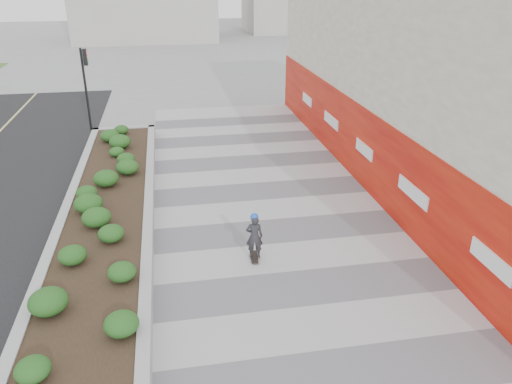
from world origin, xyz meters
TOP-DOWN VIEW (x-y plane):
  - ground at (0.00, 0.00)m, footprint 160.00×160.00m
  - walkway at (0.00, 3.00)m, footprint 8.00×36.00m
  - building at (6.98, 8.98)m, footprint 6.04×24.08m
  - planter at (-5.50, 7.00)m, footprint 3.00×18.00m
  - traffic_signal_near at (-7.23, 17.50)m, footprint 0.33×0.28m
  - manhole_cover at (0.50, 3.00)m, footprint 0.44×0.44m
  - skateboarder at (-1.10, 3.46)m, footprint 0.53×0.74m

SIDE VIEW (x-z plane):
  - ground at x=0.00m, z-range 0.00..0.00m
  - manhole_cover at x=0.50m, z-range 0.00..0.01m
  - walkway at x=0.00m, z-range 0.00..0.01m
  - planter at x=-5.50m, z-range -0.03..0.87m
  - skateboarder at x=-1.10m, z-range 0.01..1.50m
  - traffic_signal_near at x=-7.23m, z-range 0.66..4.86m
  - building at x=6.98m, z-range -0.02..7.98m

